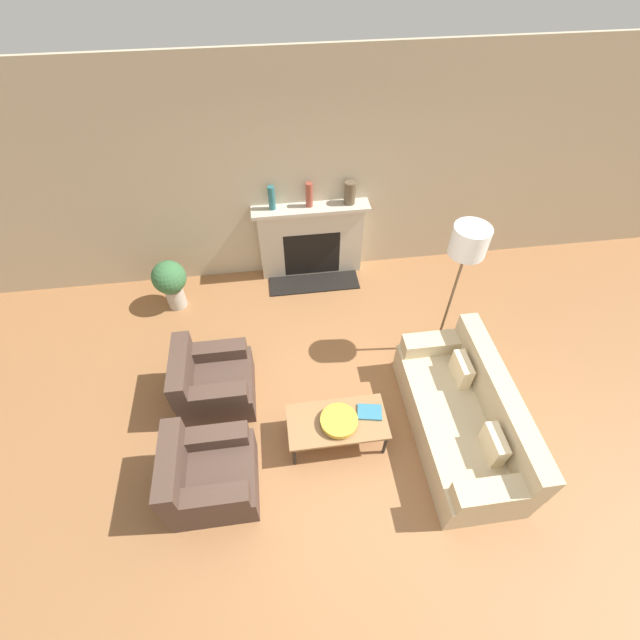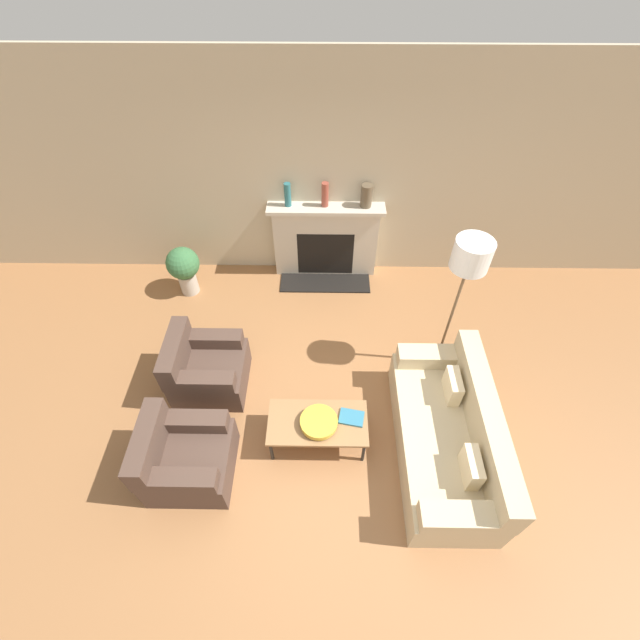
# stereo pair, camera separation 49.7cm
# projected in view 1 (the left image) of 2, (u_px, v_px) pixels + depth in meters

# --- Properties ---
(ground_plane) EXTENTS (18.00, 18.00, 0.00)m
(ground_plane) POSITION_uv_depth(u_px,v_px,m) (343.00, 448.00, 4.47)
(ground_plane) COLOR #99663D
(wall_back) EXTENTS (18.00, 0.06, 2.90)m
(wall_back) POSITION_uv_depth(u_px,v_px,m) (308.00, 176.00, 5.35)
(wall_back) COLOR #BCAD8E
(wall_back) RESTS_ON ground_plane
(fireplace) EXTENTS (1.54, 0.59, 1.11)m
(fireplace) POSITION_uv_depth(u_px,v_px,m) (311.00, 242.00, 5.93)
(fireplace) COLOR beige
(fireplace) RESTS_ON ground_plane
(couch) EXTENTS (0.84, 1.88, 0.83)m
(couch) POSITION_uv_depth(u_px,v_px,m) (464.00, 417.00, 4.36)
(couch) COLOR #CCB78E
(couch) RESTS_ON ground_plane
(armchair_near) EXTENTS (0.80, 0.76, 0.75)m
(armchair_near) POSITION_uv_depth(u_px,v_px,m) (208.00, 475.00, 3.98)
(armchair_near) COLOR #4C382D
(armchair_near) RESTS_ON ground_plane
(armchair_far) EXTENTS (0.80, 0.76, 0.75)m
(armchair_far) POSITION_uv_depth(u_px,v_px,m) (212.00, 383.00, 4.67)
(armchair_far) COLOR #4C382D
(armchair_far) RESTS_ON ground_plane
(coffee_table) EXTENTS (1.00, 0.51, 0.38)m
(coffee_table) POSITION_uv_depth(u_px,v_px,m) (337.00, 422.00, 4.28)
(coffee_table) COLOR olive
(coffee_table) RESTS_ON ground_plane
(bowl) EXTENTS (0.37, 0.37, 0.08)m
(bowl) POSITION_uv_depth(u_px,v_px,m) (339.00, 421.00, 4.21)
(bowl) COLOR gold
(bowl) RESTS_ON coffee_table
(book) EXTENTS (0.27, 0.22, 0.02)m
(book) POSITION_uv_depth(u_px,v_px,m) (370.00, 412.00, 4.31)
(book) COLOR teal
(book) RESTS_ON coffee_table
(floor_lamp) EXTENTS (0.37, 0.37, 1.81)m
(floor_lamp) POSITION_uv_depth(u_px,v_px,m) (466.00, 253.00, 4.25)
(floor_lamp) COLOR brown
(floor_lamp) RESTS_ON ground_plane
(mantel_vase_left) EXTENTS (0.09, 0.09, 0.31)m
(mantel_vase_left) POSITION_uv_depth(u_px,v_px,m) (272.00, 198.00, 5.36)
(mantel_vase_left) COLOR #28666B
(mantel_vase_left) RESTS_ON fireplace
(mantel_vase_center_left) EXTENTS (0.09, 0.09, 0.32)m
(mantel_vase_center_left) POSITION_uv_depth(u_px,v_px,m) (309.00, 195.00, 5.40)
(mantel_vase_center_left) COLOR brown
(mantel_vase_center_left) RESTS_ON fireplace
(mantel_vase_center_right) EXTENTS (0.15, 0.15, 0.30)m
(mantel_vase_center_right) POSITION_uv_depth(u_px,v_px,m) (350.00, 193.00, 5.45)
(mantel_vase_center_right) COLOR brown
(mantel_vase_center_right) RESTS_ON fireplace
(potted_plant) EXTENTS (0.44, 0.44, 0.73)m
(potted_plant) POSITION_uv_depth(u_px,v_px,m) (170.00, 281.00, 5.54)
(potted_plant) COLOR #B2A899
(potted_plant) RESTS_ON ground_plane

